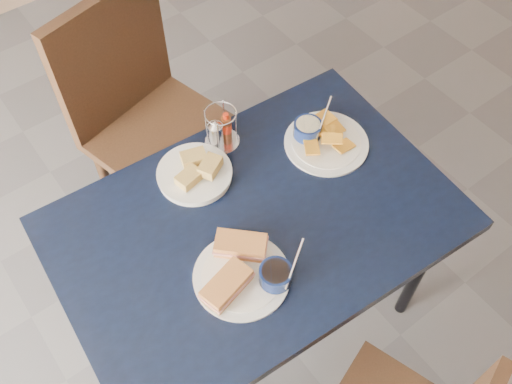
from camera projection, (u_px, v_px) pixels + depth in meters
ground at (276, 329)px, 2.24m from camera, size 6.00×6.00×0.00m
dining_table at (256, 233)px, 1.71m from camera, size 1.19×0.84×0.75m
chair_far at (147, 105)px, 2.14m from camera, size 0.57×0.56×1.01m
sandwich_plate at (245, 270)px, 1.53m from camera, size 0.30×0.28×0.12m
plantain_plate at (320, 137)px, 1.80m from camera, size 0.27×0.27×0.12m
bread_basket at (196, 173)px, 1.72m from camera, size 0.23×0.23×0.07m
condiment_caddy at (220, 130)px, 1.77m from camera, size 0.11×0.11×0.14m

